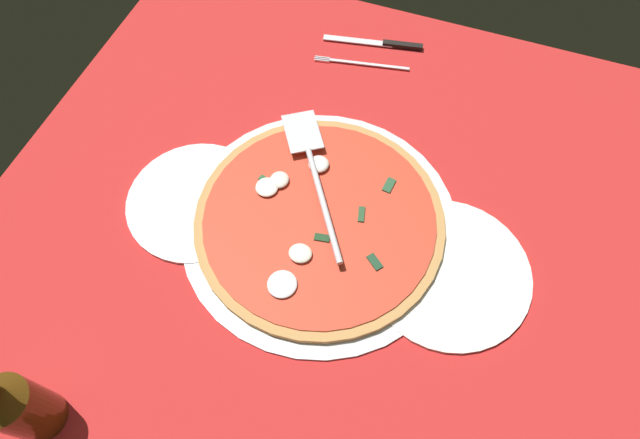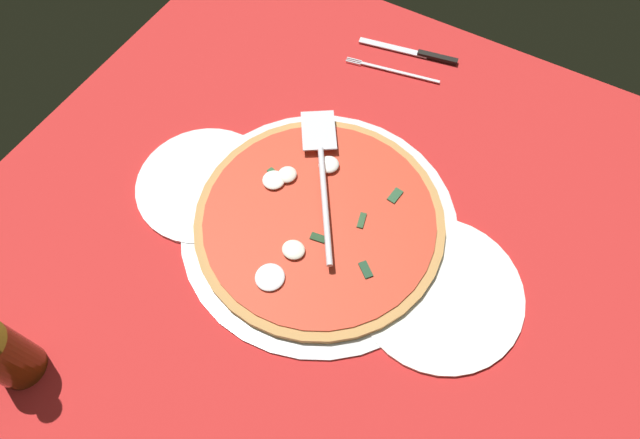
{
  "view_description": "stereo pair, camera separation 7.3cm",
  "coord_description": "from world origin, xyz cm",
  "px_view_note": "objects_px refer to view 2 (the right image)",
  "views": [
    {
      "loc": [
        14.75,
        -39.43,
        77.94
      ],
      "look_at": [
        0.09,
        0.77,
        1.9
      ],
      "focal_mm": 30.31,
      "sensor_mm": 36.0,
      "label": 1
    },
    {
      "loc": [
        21.33,
        -36.38,
        77.94
      ],
      "look_at": [
        0.09,
        0.77,
        1.9
      ],
      "focal_mm": 30.31,
      "sensor_mm": 36.0,
      "label": 2
    }
  ],
  "objects_px": {
    "pizza_server": "(322,172)",
    "place_setting_far": "(405,63)",
    "dinner_plate_right": "(439,292)",
    "dinner_plate_left": "(205,184)",
    "pizza": "(319,220)"
  },
  "relations": [
    {
      "from": "pizza_server",
      "to": "place_setting_far",
      "type": "bearing_deg",
      "value": -33.39
    },
    {
      "from": "dinner_plate_right",
      "to": "place_setting_far",
      "type": "xyz_separation_m",
      "value": [
        -0.25,
        0.41,
        -0.0
      ]
    },
    {
      "from": "dinner_plate_left",
      "to": "pizza",
      "type": "bearing_deg",
      "value": 8.3
    },
    {
      "from": "dinner_plate_left",
      "to": "pizza_server",
      "type": "height_order",
      "value": "pizza_server"
    },
    {
      "from": "place_setting_far",
      "to": "pizza_server",
      "type": "bearing_deg",
      "value": 79.08
    },
    {
      "from": "pizza",
      "to": "place_setting_far",
      "type": "height_order",
      "value": "pizza"
    },
    {
      "from": "pizza_server",
      "to": "place_setting_far",
      "type": "height_order",
      "value": "pizza_server"
    },
    {
      "from": "pizza",
      "to": "pizza_server",
      "type": "height_order",
      "value": "pizza_server"
    },
    {
      "from": "pizza_server",
      "to": "place_setting_far",
      "type": "distance_m",
      "value": 0.33
    },
    {
      "from": "dinner_plate_left",
      "to": "pizza",
      "type": "height_order",
      "value": "pizza"
    },
    {
      "from": "pizza_server",
      "to": "place_setting_far",
      "type": "relative_size",
      "value": 1.18
    },
    {
      "from": "dinner_plate_left",
      "to": "pizza",
      "type": "distance_m",
      "value": 0.21
    },
    {
      "from": "dinner_plate_left",
      "to": "pizza_server",
      "type": "relative_size",
      "value": 0.86
    },
    {
      "from": "dinner_plate_left",
      "to": "place_setting_far",
      "type": "relative_size",
      "value": 1.02
    },
    {
      "from": "pizza",
      "to": "pizza_server",
      "type": "relative_size",
      "value": 1.5
    }
  ]
}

